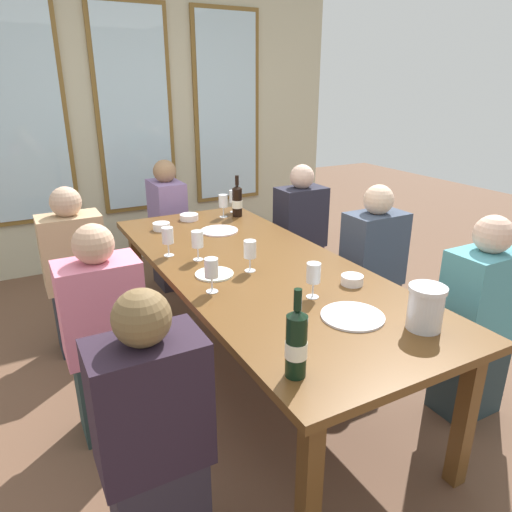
{
  "coord_description": "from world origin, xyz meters",
  "views": [
    {
      "loc": [
        -1.17,
        -2.17,
        1.71
      ],
      "look_at": [
        0.0,
        0.0,
        0.79
      ],
      "focal_mm": 32.91,
      "sensor_mm": 36.0,
      "label": 1
    }
  ],
  "objects_px": {
    "white_plate_0": "(219,231)",
    "wine_glass_5": "(223,202)",
    "metal_pitcher": "(426,307)",
    "wine_bottle_1": "(296,343)",
    "dining_table": "(256,275)",
    "tasting_bowl_0": "(352,280)",
    "seated_person_6": "(168,228)",
    "seated_person_3": "(477,324)",
    "white_plate_1": "(214,274)",
    "wine_glass_4": "(250,251)",
    "seated_person_2": "(154,442)",
    "wine_glass_3": "(211,269)",
    "white_plate_2": "(353,316)",
    "seated_person_0": "(76,275)",
    "tasting_bowl_1": "(189,217)",
    "seated_person_1": "(300,237)",
    "wine_glass_6": "(197,241)",
    "wine_glass_2": "(313,275)",
    "seated_person_4": "(105,338)",
    "seated_person_5": "(372,272)",
    "wine_glass_1": "(168,236)",
    "tasting_bowl_2": "(161,226)",
    "wine_bottle_0": "(237,201)",
    "wine_glass_0": "(234,198)"
  },
  "relations": [
    {
      "from": "tasting_bowl_0",
      "to": "wine_glass_6",
      "type": "height_order",
      "value": "wine_glass_6"
    },
    {
      "from": "dining_table",
      "to": "tasting_bowl_0",
      "type": "xyz_separation_m",
      "value": [
        0.3,
        -0.48,
        0.09
      ]
    },
    {
      "from": "wine_glass_3",
      "to": "seated_person_0",
      "type": "height_order",
      "value": "seated_person_0"
    },
    {
      "from": "seated_person_0",
      "to": "seated_person_4",
      "type": "xyz_separation_m",
      "value": [
        0.0,
        -0.9,
        0.0
      ]
    },
    {
      "from": "wine_glass_4",
      "to": "seated_person_4",
      "type": "xyz_separation_m",
      "value": [
        -0.79,
        0.03,
        -0.33
      ]
    },
    {
      "from": "white_plate_2",
      "to": "wine_glass_4",
      "type": "xyz_separation_m",
      "value": [
        -0.15,
        0.69,
        0.11
      ]
    },
    {
      "from": "white_plate_2",
      "to": "wine_glass_6",
      "type": "xyz_separation_m",
      "value": [
        -0.33,
        0.98,
        0.11
      ]
    },
    {
      "from": "white_plate_1",
      "to": "seated_person_1",
      "type": "distance_m",
      "value": 1.45
    },
    {
      "from": "tasting_bowl_0",
      "to": "wine_glass_1",
      "type": "xyz_separation_m",
      "value": [
        -0.69,
        0.85,
        0.1
      ]
    },
    {
      "from": "seated_person_0",
      "to": "wine_bottle_1",
      "type": "bearing_deg",
      "value": -75.54
    },
    {
      "from": "wine_glass_2",
      "to": "seated_person_3",
      "type": "height_order",
      "value": "seated_person_3"
    },
    {
      "from": "tasting_bowl_0",
      "to": "wine_bottle_1",
      "type": "bearing_deg",
      "value": -142.3
    },
    {
      "from": "metal_pitcher",
      "to": "seated_person_6",
      "type": "distance_m",
      "value": 2.6
    },
    {
      "from": "wine_glass_6",
      "to": "wine_glass_5",
      "type": "bearing_deg",
      "value": 56.2
    },
    {
      "from": "wine_glass_2",
      "to": "wine_glass_6",
      "type": "distance_m",
      "value": 0.79
    },
    {
      "from": "wine_bottle_1",
      "to": "wine_glass_6",
      "type": "relative_size",
      "value": 1.91
    },
    {
      "from": "white_plate_1",
      "to": "wine_glass_6",
      "type": "bearing_deg",
      "value": 88.04
    },
    {
      "from": "tasting_bowl_2",
      "to": "wine_glass_1",
      "type": "height_order",
      "value": "wine_glass_1"
    },
    {
      "from": "seated_person_6",
      "to": "seated_person_3",
      "type": "bearing_deg",
      "value": -70.19
    },
    {
      "from": "wine_glass_0",
      "to": "seated_person_1",
      "type": "relative_size",
      "value": 0.16
    },
    {
      "from": "white_plate_1",
      "to": "seated_person_6",
      "type": "relative_size",
      "value": 0.19
    },
    {
      "from": "wine_bottle_0",
      "to": "wine_glass_1",
      "type": "bearing_deg",
      "value": -141.65
    },
    {
      "from": "wine_bottle_1",
      "to": "wine_glass_3",
      "type": "relative_size",
      "value": 1.91
    },
    {
      "from": "white_plate_0",
      "to": "wine_glass_5",
      "type": "height_order",
      "value": "wine_glass_5"
    },
    {
      "from": "wine_glass_4",
      "to": "seated_person_0",
      "type": "bearing_deg",
      "value": 130.26
    },
    {
      "from": "metal_pitcher",
      "to": "wine_glass_4",
      "type": "xyz_separation_m",
      "value": [
        -0.34,
        0.9,
        0.02
      ]
    },
    {
      "from": "wine_bottle_0",
      "to": "seated_person_3",
      "type": "distance_m",
      "value": 1.87
    },
    {
      "from": "white_plate_0",
      "to": "seated_person_5",
      "type": "height_order",
      "value": "seated_person_5"
    },
    {
      "from": "wine_bottle_1",
      "to": "seated_person_6",
      "type": "distance_m",
      "value": 2.64
    },
    {
      "from": "tasting_bowl_1",
      "to": "white_plate_2",
      "type": "bearing_deg",
      "value": -87.49
    },
    {
      "from": "white_plate_0",
      "to": "wine_glass_6",
      "type": "xyz_separation_m",
      "value": [
        -0.33,
        -0.45,
        0.11
      ]
    },
    {
      "from": "white_plate_1",
      "to": "wine_glass_4",
      "type": "bearing_deg",
      "value": -12.27
    },
    {
      "from": "wine_glass_6",
      "to": "seated_person_5",
      "type": "height_order",
      "value": "seated_person_5"
    },
    {
      "from": "seated_person_5",
      "to": "white_plate_0",
      "type": "bearing_deg",
      "value": 139.53
    },
    {
      "from": "wine_glass_4",
      "to": "wine_glass_3",
      "type": "bearing_deg",
      "value": -152.5
    },
    {
      "from": "dining_table",
      "to": "wine_glass_2",
      "type": "xyz_separation_m",
      "value": [
        0.03,
        -0.51,
        0.18
      ]
    },
    {
      "from": "wine_glass_3",
      "to": "wine_glass_6",
      "type": "xyz_separation_m",
      "value": [
        0.1,
        0.44,
        -0.0
      ]
    },
    {
      "from": "seated_person_5",
      "to": "seated_person_6",
      "type": "relative_size",
      "value": 1.0
    },
    {
      "from": "metal_pitcher",
      "to": "seated_person_5",
      "type": "relative_size",
      "value": 0.17
    },
    {
      "from": "white_plate_0",
      "to": "seated_person_2",
      "type": "relative_size",
      "value": 0.23
    },
    {
      "from": "dining_table",
      "to": "wine_glass_6",
      "type": "distance_m",
      "value": 0.39
    },
    {
      "from": "tasting_bowl_1",
      "to": "seated_person_6",
      "type": "height_order",
      "value": "seated_person_6"
    },
    {
      "from": "dining_table",
      "to": "wine_glass_1",
      "type": "relative_size",
      "value": 14.25
    },
    {
      "from": "wine_glass_0",
      "to": "seated_person_6",
      "type": "xyz_separation_m",
      "value": [
        -0.38,
        0.51,
        -0.33
      ]
    },
    {
      "from": "seated_person_2",
      "to": "seated_person_3",
      "type": "distance_m",
      "value": 1.73
    },
    {
      "from": "wine_glass_5",
      "to": "seated_person_1",
      "type": "bearing_deg",
      "value": -12.19
    },
    {
      "from": "wine_glass_5",
      "to": "seated_person_1",
      "type": "xyz_separation_m",
      "value": [
        0.62,
        -0.13,
        -0.34
      ]
    },
    {
      "from": "wine_glass_1",
      "to": "wine_glass_4",
      "type": "distance_m",
      "value": 0.54
    },
    {
      "from": "metal_pitcher",
      "to": "seated_person_3",
      "type": "xyz_separation_m",
      "value": [
        0.6,
        0.16,
        -0.31
      ]
    },
    {
      "from": "metal_pitcher",
      "to": "wine_bottle_1",
      "type": "relative_size",
      "value": 0.57
    }
  ]
}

